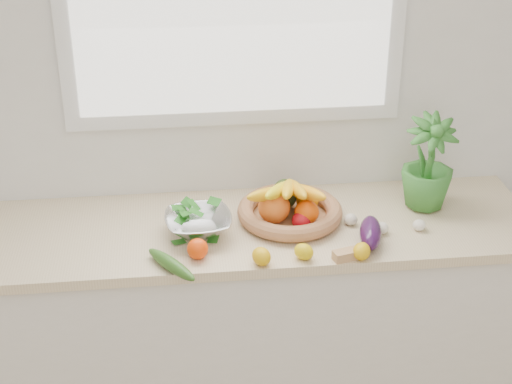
{
  "coord_description": "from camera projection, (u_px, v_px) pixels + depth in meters",
  "views": [
    {
      "loc": [
        -0.23,
        -0.61,
        2.39
      ],
      "look_at": [
        0.05,
        1.93,
        1.05
      ],
      "focal_mm": 55.0,
      "sensor_mm": 36.0,
      "label": 1
    }
  ],
  "objects": [
    {
      "name": "garlic_c",
      "position": [
        382.0,
        228.0,
        2.91
      ],
      "size": [
        0.07,
        0.07,
        0.04
      ],
      "primitive_type": "ellipsoid",
      "rotation": [
        0.0,
        0.0,
        0.39
      ],
      "color": "beige",
      "rests_on": "countertop"
    },
    {
      "name": "countertop",
      "position": [
        242.0,
        230.0,
        2.98
      ],
      "size": [
        2.24,
        0.62,
        0.04
      ],
      "primitive_type": "cube",
      "color": "beige",
      "rests_on": "counter_cabinet"
    },
    {
      "name": "ginger",
      "position": [
        348.0,
        254.0,
        2.75
      ],
      "size": [
        0.12,
        0.07,
        0.03
      ],
      "primitive_type": "cube",
      "rotation": [
        0.0,
        0.0,
        0.26
      ],
      "color": "tan",
      "rests_on": "countertop"
    },
    {
      "name": "back_wall",
      "position": [
        234.0,
        86.0,
        3.02
      ],
      "size": [
        4.5,
        0.02,
        2.7
      ],
      "primitive_type": "cube",
      "color": "white",
      "rests_on": "ground"
    },
    {
      "name": "eggplant",
      "position": [
        371.0,
        233.0,
        2.84
      ],
      "size": [
        0.13,
        0.22,
        0.08
      ],
      "primitive_type": "ellipsoid",
      "rotation": [
        0.0,
        0.0,
        -0.23
      ],
      "color": "#2F0F38",
      "rests_on": "countertop"
    },
    {
      "name": "potted_herb",
      "position": [
        428.0,
        162.0,
        3.01
      ],
      "size": [
        0.23,
        0.23,
        0.37
      ],
      "primitive_type": "imported",
      "rotation": [
        0.0,
        0.0,
        0.1
      ],
      "color": "#357C2D",
      "rests_on": "countertop"
    },
    {
      "name": "apple",
      "position": [
        301.0,
        221.0,
        2.93
      ],
      "size": [
        0.08,
        0.08,
        0.07
      ],
      "primitive_type": "sphere",
      "rotation": [
        0.0,
        0.0,
        0.15
      ],
      "color": "red",
      "rests_on": "countertop"
    },
    {
      "name": "lemon_b",
      "position": [
        362.0,
        251.0,
        2.75
      ],
      "size": [
        0.08,
        0.09,
        0.06
      ],
      "primitive_type": "ellipsoid",
      "rotation": [
        0.0,
        0.0,
        -0.37
      ],
      "color": "#E7AD0C",
      "rests_on": "countertop"
    },
    {
      "name": "garlic_b",
      "position": [
        351.0,
        220.0,
        2.96
      ],
      "size": [
        0.05,
        0.05,
        0.04
      ],
      "primitive_type": "ellipsoid",
      "rotation": [
        0.0,
        0.0,
        -0.05
      ],
      "color": "beige",
      "rests_on": "countertop"
    },
    {
      "name": "fruit_basket",
      "position": [
        289.0,
        207.0,
        2.98
      ],
      "size": [
        0.48,
        0.48,
        0.19
      ],
      "color": "#B0744E",
      "rests_on": "countertop"
    },
    {
      "name": "radish",
      "position": [
        169.0,
        265.0,
        2.69
      ],
      "size": [
        0.04,
        0.04,
        0.03
      ],
      "primitive_type": "sphere",
      "rotation": [
        0.0,
        0.0,
        0.35
      ],
      "color": "red",
      "rests_on": "countertop"
    },
    {
      "name": "counter_cabinet",
      "position": [
        243.0,
        325.0,
        3.19
      ],
      "size": [
        2.2,
        0.58,
        0.86
      ],
      "primitive_type": "cube",
      "color": "silver",
      "rests_on": "ground"
    },
    {
      "name": "orange_loose",
      "position": [
        198.0,
        249.0,
        2.75
      ],
      "size": [
        0.09,
        0.09,
        0.08
      ],
      "primitive_type": "sphere",
      "rotation": [
        0.0,
        0.0,
        0.19
      ],
      "color": "#FB4207",
      "rests_on": "countertop"
    },
    {
      "name": "lemon_c",
      "position": [
        304.0,
        252.0,
        2.75
      ],
      "size": [
        0.09,
        0.09,
        0.06
      ],
      "primitive_type": "ellipsoid",
      "rotation": [
        0.0,
        0.0,
        0.82
      ],
      "color": "yellow",
      "rests_on": "countertop"
    },
    {
      "name": "cucumber",
      "position": [
        171.0,
        264.0,
        2.68
      ],
      "size": [
        0.19,
        0.24,
        0.05
      ],
      "primitive_type": "ellipsoid",
      "rotation": [
        0.0,
        0.0,
        0.62
      ],
      "color": "#225218",
      "rests_on": "countertop"
    },
    {
      "name": "lemon_a",
      "position": [
        261.0,
        256.0,
        2.72
      ],
      "size": [
        0.09,
        0.1,
        0.06
      ],
      "primitive_type": "ellipsoid",
      "rotation": [
        0.0,
        0.0,
        0.37
      ],
      "color": "#E7AA0C",
      "rests_on": "countertop"
    },
    {
      "name": "garlic_a",
      "position": [
        419.0,
        225.0,
        2.93
      ],
      "size": [
        0.06,
        0.06,
        0.04
      ],
      "primitive_type": "ellipsoid",
      "rotation": [
        0.0,
        0.0,
        -0.31
      ],
      "color": "white",
      "rests_on": "countertop"
    },
    {
      "name": "colander_with_spinach",
      "position": [
        198.0,
        220.0,
        2.88
      ],
      "size": [
        0.26,
        0.26,
        0.13
      ],
      "color": "white",
      "rests_on": "countertop"
    }
  ]
}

